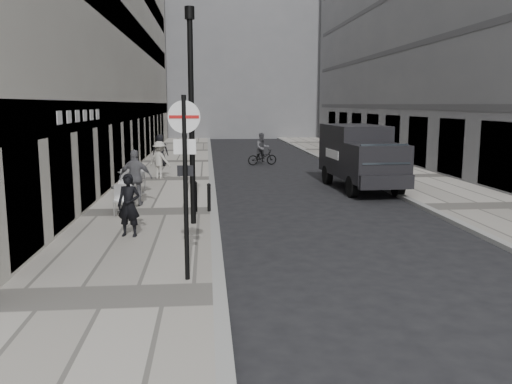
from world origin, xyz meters
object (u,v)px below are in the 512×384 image
cyclist (262,153)px  walking_man (129,205)px  lamppost (191,106)px  panel_van (360,154)px  sign_post (185,163)px

cyclist → walking_man: bearing=-118.9°
lamppost → cyclist: size_ratio=3.21×
lamppost → cyclist: bearing=77.2°
walking_man → lamppost: 3.24m
lamppost → panel_van: 9.42m
walking_man → sign_post: 4.19m
sign_post → lamppost: bearing=95.6°
sign_post → panel_van: bearing=65.5°
panel_van → walking_man: bearing=-139.2°
sign_post → panel_van: (6.59, 11.41, -0.90)m
sign_post → cyclist: size_ratio=1.91×
lamppost → panel_van: lamppost is taller
lamppost → panel_van: bearing=44.3°
walking_man → cyclist: 17.85m
sign_post → panel_van: 13.21m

